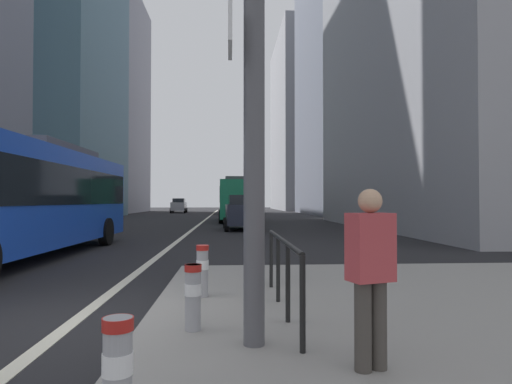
{
  "coord_description": "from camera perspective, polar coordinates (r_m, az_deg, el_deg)",
  "views": [
    {
      "loc": [
        2.09,
        -6.04,
        1.63
      ],
      "look_at": [
        4.83,
        39.36,
        2.54
      ],
      "focal_mm": 30.59,
      "sensor_mm": 36.0,
      "label": 1
    }
  ],
  "objects": [
    {
      "name": "office_tower_right_far",
      "position": [
        82.12,
        7.14,
        8.71
      ],
      "size": [
        12.54,
        25.18,
        31.36
      ],
      "primitive_type": "cube",
      "color": "#9E9EA3",
      "rests_on": "ground"
    },
    {
      "name": "city_bus_red_receding",
      "position": [
        34.74,
        -2.59,
        -0.81
      ],
      "size": [
        2.79,
        10.78,
        3.4
      ],
      "color": "#198456",
      "rests_on": "ground"
    },
    {
      "name": "bollard_back",
      "position": [
        6.87,
        -7.03,
        -9.82
      ],
      "size": [
        0.2,
        0.2,
        0.79
      ],
      "color": "#99999E",
      "rests_on": "median_island"
    },
    {
      "name": "bollard_left",
      "position": [
        3.06,
        -17.65,
        -21.36
      ],
      "size": [
        0.2,
        0.2,
        0.75
      ],
      "color": "#99999E",
      "rests_on": "median_island"
    },
    {
      "name": "ground_plane",
      "position": [
        26.17,
        -8.06,
        -4.71
      ],
      "size": [
        160.0,
        160.0,
        0.0
      ],
      "primitive_type": "plane",
      "color": "black"
    },
    {
      "name": "pedestrian_railing",
      "position": [
        5.94,
        3.49,
        -8.77
      ],
      "size": [
        0.06,
        3.29,
        0.98
      ],
      "color": "black",
      "rests_on": "median_island"
    },
    {
      "name": "city_bus_red_distant",
      "position": [
        54.97,
        -3.21,
        -0.93
      ],
      "size": [
        2.77,
        11.37,
        3.4
      ],
      "color": "red",
      "rests_on": "ground"
    },
    {
      "name": "car_oncoming_mid",
      "position": [
        59.38,
        -10.05,
        -1.75
      ],
      "size": [
        2.13,
        4.36,
        1.94
      ],
      "color": "silver",
      "rests_on": "ground"
    },
    {
      "name": "lane_centre_line",
      "position": [
        36.13,
        -6.78,
        -3.72
      ],
      "size": [
        0.2,
        80.0,
        0.01
      ],
      "primitive_type": "cube",
      "color": "beige",
      "rests_on": "ground"
    },
    {
      "name": "city_bus_blue_oncoming",
      "position": [
        13.68,
        -28.46,
        -0.15
      ],
      "size": [
        2.87,
        12.18,
        3.4
      ],
      "color": "blue",
      "rests_on": "ground"
    },
    {
      "name": "bollard_right",
      "position": [
        5.17,
        -8.24,
        -12.98
      ],
      "size": [
        0.2,
        0.2,
        0.75
      ],
      "color": "#99999E",
      "rests_on": "median_island"
    },
    {
      "name": "pedestrian_waiting",
      "position": [
        4.02,
        14.73,
        -9.83
      ],
      "size": [
        0.43,
        0.34,
        1.59
      ],
      "color": "#423D38",
      "rests_on": "median_island"
    },
    {
      "name": "office_tower_left_far",
      "position": [
        65.68,
        -19.73,
        10.88
      ],
      "size": [
        10.96,
        17.16,
        30.49
      ],
      "primitive_type": "cube",
      "color": "gray",
      "rests_on": "ground"
    },
    {
      "name": "car_receding_near",
      "position": [
        24.48,
        -1.84,
        -2.65
      ],
      "size": [
        2.16,
        4.26,
        1.94
      ],
      "color": "#232838",
      "rests_on": "ground"
    }
  ]
}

